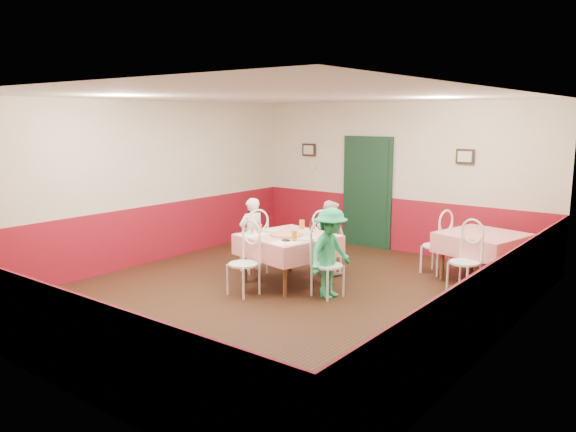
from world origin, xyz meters
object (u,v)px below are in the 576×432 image
Objects in this scene: chair_second_a at (436,246)px; diner_left at (252,235)px; glass_a at (259,229)px; wallet at (286,240)px; main_table at (288,259)px; diner_right at (330,253)px; second_table at (482,257)px; pizza at (286,234)px; chair_near at (243,264)px; chair_right at (328,266)px; diner_far at (330,237)px; chair_second_b at (464,263)px; chair_left at (254,245)px; beer_bottle at (311,226)px; glass_b at (294,236)px; chair_far at (327,246)px; glass_c at (302,225)px.

diner_left is at bearing -41.53° from chair_second_a.
glass_a is 0.71m from wallet.
diner_right is (0.88, -0.17, 0.27)m from main_table.
diner_right is (0.64, 0.19, -0.13)m from wallet.
second_table is 3.65m from diner_left.
main_table is 3.00m from second_table.
chair_second_a reaches higher than pizza.
second_table is at bearing 51.88° from chair_near.
diner_far is (-0.66, 1.05, 0.15)m from chair_right.
chair_left is at bearing -149.37° from chair_second_b.
chair_second_b is at bearing 130.78° from chair_left.
second_table is at bearing -24.04° from chair_right.
beer_bottle is at bearing 97.47° from diner_far.
diner_far reaches higher than chair_second_a.
wallet is at bearing 101.55° from diner_far.
glass_b is at bearing -131.64° from second_table.
diner_right is (1.05, 0.66, 0.19)m from chair_near.
second_table is 2.56m from chair_right.
second_table is 1.24× the size of chair_near.
chair_far is at bearing 104.88° from wallet.
pizza is at bearing -78.11° from main_table.
chair_far is at bearing 59.69° from glass_c.
chair_near is 3.25m from chair_second_a.
diner_right is at bearing 11.85° from glass_b.
diner_right is (0.72, -1.01, 0.19)m from chair_far.
diner_right is at bearing -124.08° from second_table.
chair_left is 1.00× the size of chair_second_a.
diner_far is at bearing 59.82° from glass_a.
diner_far reaches higher than chair_far.
chair_near is 1.76m from diner_far.
glass_c is at bearing 58.76° from diner_right.
diner_far is at bearing 78.83° from main_table.
main_table is 0.64m from glass_b.
chair_right is at bearing 80.79° from diner_right.
chair_left is 1.10m from beer_bottle.
diner_left is (-0.88, 0.17, 0.24)m from main_table.
chair_second_b is at bearing 47.99° from wallet.
chair_right is at bearing 101.74° from chair_left.
chair_left is at bearing 43.90° from diner_far.
diner_far reaches higher than chair_right.
glass_b is at bearing 91.68° from chair_left.
glass_a is at bearing 56.03° from chair_far.
second_table is at bearing 39.90° from main_table.
diner_right reaches higher than pizza.
glass_a is at bearing 91.34° from diner_right.
main_table is 0.99× the size of diner_left.
beer_bottle is (1.00, 0.21, 0.41)m from chair_left.
diner_right is at bearing -123.71° from chair_second_b.
diner_right is (0.72, -0.55, -0.22)m from beer_bottle.
glass_b is 0.12× the size of diner_far.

